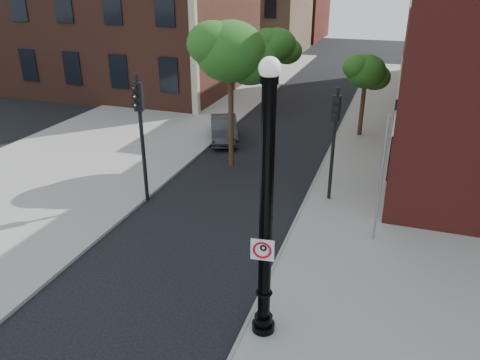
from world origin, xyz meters
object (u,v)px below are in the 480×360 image
(lamppost, at_px, (266,223))
(no_parking_sign, at_px, (262,250))
(traffic_signal_right, at_px, (335,127))
(parked_car, at_px, (224,129))
(traffic_signal_left, at_px, (140,118))

(lamppost, distance_m, no_parking_sign, 0.63)
(no_parking_sign, distance_m, traffic_signal_right, 8.26)
(no_parking_sign, relative_size, traffic_signal_right, 0.12)
(lamppost, bearing_deg, no_parking_sign, -95.82)
(parked_car, bearing_deg, traffic_signal_right, -63.75)
(no_parking_sign, xyz_separation_m, traffic_signal_right, (0.40, 8.24, 0.52))
(lamppost, height_order, parked_car, lamppost)
(traffic_signal_left, xyz_separation_m, traffic_signal_right, (6.88, 2.28, -0.34))
(no_parking_sign, height_order, traffic_signal_left, traffic_signal_left)
(no_parking_sign, xyz_separation_m, traffic_signal_left, (-6.48, 5.96, 0.85))
(no_parking_sign, relative_size, parked_car, 0.14)
(traffic_signal_left, relative_size, traffic_signal_right, 1.11)
(lamppost, relative_size, parked_car, 1.75)
(lamppost, xyz_separation_m, parked_car, (-6.20, 13.73, -2.51))
(parked_car, bearing_deg, no_parking_sign, -89.04)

